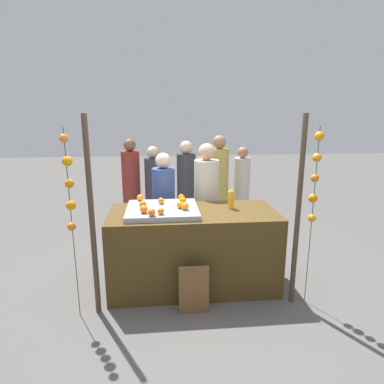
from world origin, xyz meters
The scene contains 26 objects.
ground_plane centered at (0.00, 0.00, 0.00)m, with size 24.00×24.00×0.00m, color #565451.
stall_counter centered at (0.00, 0.00, 0.47)m, with size 1.98×0.90×0.95m, color #4C3819.
orange_tray centered at (-0.36, 0.00, 0.98)m, with size 0.83×0.75×0.06m, color #9EA0A5.
orange_0 centered at (-0.38, 0.15, 1.05)m, with size 0.08×0.08×0.08m, color orange.
orange_1 centered at (-0.11, 0.12, 1.05)m, with size 0.09×0.09×0.09m, color orange.
orange_2 centered at (-0.38, -0.27, 1.05)m, with size 0.08×0.08×0.08m, color orange.
orange_3 centered at (-0.12, 0.29, 1.05)m, with size 0.08×0.08×0.08m, color orange.
orange_4 centered at (-0.57, -0.20, 1.05)m, with size 0.09×0.09×0.09m, color orange.
orange_5 centered at (-0.64, 0.33, 1.05)m, with size 0.08×0.08×0.08m, color orange.
orange_6 centered at (-0.59, 0.00, 1.05)m, with size 0.09×0.09×0.09m, color orange.
orange_7 centered at (-0.11, -0.13, 1.05)m, with size 0.09×0.09×0.09m, color orange.
orange_8 centered at (-0.16, -0.05, 1.05)m, with size 0.08×0.08×0.08m, color orange.
orange_9 centered at (-0.48, -0.31, 1.05)m, with size 0.08×0.08×0.08m, color orange.
juice_bottle centered at (0.47, 0.08, 1.06)m, with size 0.07×0.07×0.23m.
chalkboard_sign centered at (-0.05, -0.60, 0.27)m, with size 0.32×0.03×0.56m.
vendor_left centered at (-0.34, 0.73, 0.72)m, with size 0.31×0.31×1.56m.
vendor_right centered at (0.25, 0.69, 0.78)m, with size 0.34×0.34×1.68m.
crowd_person_0 centered at (-0.50, 1.99, 0.70)m, with size 0.30×0.30×1.51m.
crowd_person_1 centered at (1.10, 2.09, 0.69)m, with size 0.30×0.30×1.47m.
crowd_person_2 centered at (-0.91, 2.22, 0.76)m, with size 0.33×0.33×1.62m.
crowd_person_3 centered at (0.06, 1.84, 0.75)m, with size 0.32×0.32×1.61m.
crowd_person_4 centered at (0.64, 1.90, 0.79)m, with size 0.34×0.34×1.70m.
canopy_post_left centered at (-1.07, -0.49, 1.04)m, with size 0.06×0.06×2.09m, color #473828.
canopy_post_right centered at (1.07, -0.49, 1.04)m, with size 0.06×0.06×2.09m, color #473828.
garland_strand_left centered at (-1.25, -0.53, 1.41)m, with size 0.10×0.11×1.96m.
garland_strand_right centered at (1.22, -0.51, 1.43)m, with size 0.10×0.11×1.96m.
Camera 1 is at (-0.38, -3.73, 2.11)m, focal length 31.07 mm.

